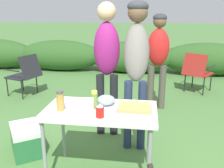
% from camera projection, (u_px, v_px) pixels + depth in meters
% --- Properties ---
extents(shrub_hedge, '(14.40, 0.90, 0.85)m').
position_uv_depth(shrub_hedge, '(131.00, 57.00, 6.79)').
color(shrub_hedge, '#2D5623').
rests_on(shrub_hedge, ground).
extents(folding_table, '(1.10, 0.64, 0.74)m').
position_uv_depth(folding_table, '(100.00, 117.00, 2.46)').
color(folding_table, silver).
rests_on(folding_table, ground).
extents(food_tray, '(0.34, 0.27, 0.06)m').
position_uv_depth(food_tray, '(135.00, 108.00, 2.40)').
color(food_tray, '#9E9EA3').
rests_on(food_tray, folding_table).
extents(plate_stack, '(0.24, 0.24, 0.03)m').
position_uv_depth(plate_stack, '(77.00, 105.00, 2.50)').
color(plate_stack, white).
rests_on(plate_stack, folding_table).
extents(mixing_bowl, '(0.18, 0.18, 0.10)m').
position_uv_depth(mixing_bowl, '(106.00, 100.00, 2.54)').
color(mixing_bowl, '#99B2CC').
rests_on(mixing_bowl, folding_table).
extents(paper_cup_stack, '(0.08, 0.08, 0.15)m').
position_uv_depth(paper_cup_stack, '(90.00, 106.00, 2.32)').
color(paper_cup_stack, white).
rests_on(paper_cup_stack, folding_table).
extents(relish_jar, '(0.06, 0.06, 0.18)m').
position_uv_depth(relish_jar, '(95.00, 100.00, 2.44)').
color(relish_jar, olive).
rests_on(relish_jar, folding_table).
extents(ketchup_bottle, '(0.08, 0.08, 0.13)m').
position_uv_depth(ketchup_bottle, '(100.00, 111.00, 2.25)').
color(ketchup_bottle, red).
rests_on(ketchup_bottle, folding_table).
extents(spice_jar, '(0.07, 0.07, 0.20)m').
position_uv_depth(spice_jar, '(60.00, 101.00, 2.39)').
color(spice_jar, '#B2893D').
rests_on(spice_jar, folding_table).
extents(standing_person_with_beanie, '(0.32, 0.50, 1.78)m').
position_uv_depth(standing_person_with_beanie, '(137.00, 53.00, 2.95)').
color(standing_person_with_beanie, '#232D4C').
rests_on(standing_person_with_beanie, ground).
extents(standing_person_in_olive_jacket, '(0.37, 0.27, 1.61)m').
position_uv_depth(standing_person_in_olive_jacket, '(158.00, 52.00, 4.13)').
color(standing_person_in_olive_jacket, '#4C473D').
rests_on(standing_person_in_olive_jacket, ground).
extents(standing_person_in_red_jacket, '(0.34, 0.25, 1.77)m').
position_uv_depth(standing_person_in_red_jacket, '(107.00, 57.00, 3.21)').
color(standing_person_in_red_jacket, black).
rests_on(standing_person_in_red_jacket, ground).
extents(camp_chair_green_behind_table, '(0.71, 0.63, 0.83)m').
position_uv_depth(camp_chair_green_behind_table, '(25.00, 73.00, 4.91)').
color(camp_chair_green_behind_table, '#232328').
rests_on(camp_chair_green_behind_table, ground).
extents(camp_chair_near_hedge, '(0.70, 0.74, 0.83)m').
position_uv_depth(camp_chair_near_hedge, '(197.00, 71.00, 5.11)').
color(camp_chair_near_hedge, maroon).
rests_on(camp_chair_near_hedge, ground).
extents(cooler_box, '(0.54, 0.58, 0.34)m').
position_uv_depth(cooler_box, '(26.00, 139.00, 3.01)').
color(cooler_box, '#286B3D').
rests_on(cooler_box, ground).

